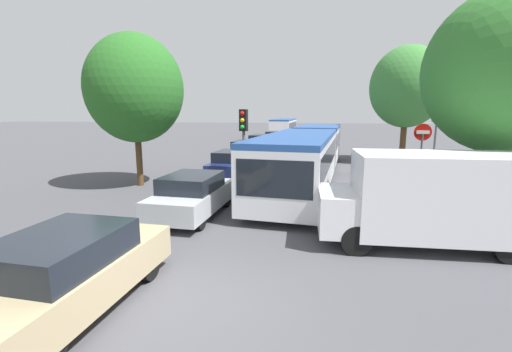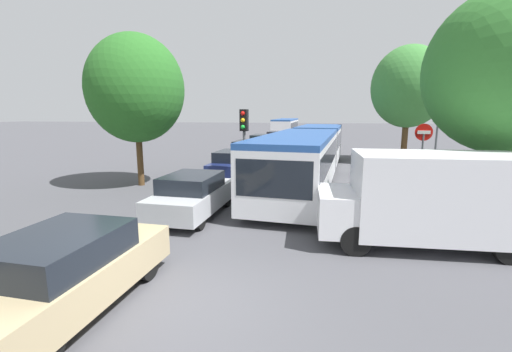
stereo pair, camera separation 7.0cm
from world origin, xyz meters
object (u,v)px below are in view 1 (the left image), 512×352
articulated_bus (309,150)px  tree_left_mid (135,89)px  city_bus_rear (284,126)px  queued_car_silver (193,195)px  white_van (431,197)px  tree_right_mid (407,87)px  queued_car_black (248,152)px  queued_car_green (262,144)px  no_entry_sign (422,147)px  traffic_light (243,131)px  queued_car_navy (233,164)px  queued_car_red (275,138)px  queued_car_tan (67,272)px  direction_sign_post (436,128)px

articulated_bus → tree_left_mid: 8.58m
city_bus_rear → queued_car_silver: size_ratio=2.76×
white_van → tree_right_mid: tree_right_mid is taller
white_van → queued_car_black: bearing=-63.2°
queued_car_black → queued_car_green: 5.98m
no_entry_sign → traffic_light: bearing=-82.8°
no_entry_sign → queued_car_green: bearing=-145.4°
queued_car_navy → queued_car_red: 17.10m
tree_left_mid → tree_right_mid: size_ratio=0.89×
white_van → no_entry_sign: (1.55, 6.37, 0.64)m
queued_car_tan → queued_car_green: (-0.22, 22.92, 0.05)m
queued_car_red → traffic_light: traffic_light is taller
city_bus_rear → tree_right_mid: bearing=-155.1°
city_bus_rear → queued_car_tan: city_bus_rear is taller
tree_left_mid → articulated_bus: bearing=21.7°
queued_car_tan → queued_car_black: size_ratio=0.93×
white_van → queued_car_tan: bearing=29.0°
direction_sign_post → tree_left_mid: tree_left_mid is taller
queued_car_red → no_entry_sign: no_entry_sign is taller
queued_car_silver → tree_left_mid: (-3.97, 4.04, 3.59)m
tree_left_mid → queued_car_silver: bearing=-45.5°
tree_right_mid → direction_sign_post: bearing=-91.0°
city_bus_rear → queued_car_silver: (0.23, -36.54, -0.67)m
articulated_bus → queued_car_navy: 3.86m
no_entry_sign → white_van: bearing=-13.7°
queued_car_green → queued_car_red: bearing=-1.0°
queued_car_green → queued_car_silver: bearing=-175.6°
queued_car_black → traffic_light: traffic_light is taller
queued_car_red → tree_left_mid: 20.20m
queued_car_tan → queued_car_black: queued_car_black is taller
queued_car_navy → no_entry_sign: (8.38, -1.46, 1.18)m
queued_car_red → no_entry_sign: size_ratio=1.47×
articulated_bus → queued_car_black: size_ratio=3.79×
queued_car_navy → queued_car_red: size_ratio=0.98×
city_bus_rear → direction_sign_post: direction_sign_post is taller
articulated_bus → queued_car_silver: 7.90m
queued_car_tan → tree_left_mid: size_ratio=0.62×
queued_car_navy → tree_right_mid: size_ratio=0.55×
tree_left_mid → no_entry_sign: bearing=4.3°
queued_car_tan → queued_car_silver: (0.19, 5.49, -0.01)m
tree_left_mid → queued_car_green: bearing=75.1°
queued_car_navy → white_van: 10.41m
queued_car_silver → city_bus_rear: bearing=3.3°
articulated_bus → queued_car_tan: bearing=-10.7°
queued_car_green → direction_sign_post: size_ratio=1.21×
white_van → no_entry_sign: bearing=-105.6°
white_van → direction_sign_post: direction_sign_post is taller
queued_car_silver → queued_car_green: bearing=4.4°
queued_car_green → queued_car_tan: bearing=-176.5°
city_bus_rear → queued_car_navy: (0.03, -30.12, -0.66)m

